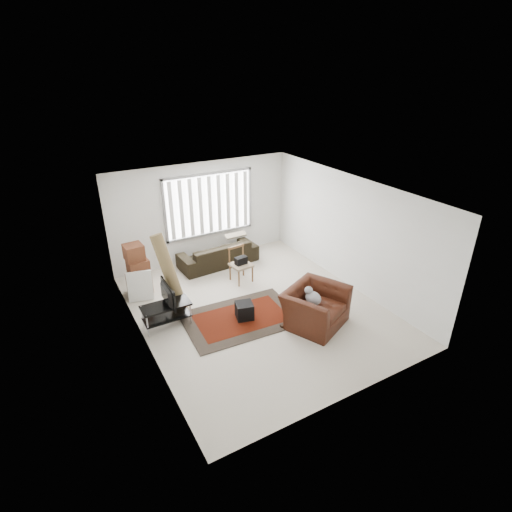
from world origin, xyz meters
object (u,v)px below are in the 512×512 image
Objects in this scene: side_chair at (241,263)px; armchair at (315,304)px; sofa at (218,250)px; moving_boxes at (138,271)px; tv_stand at (166,311)px.

armchair reaches higher than side_chair.
sofa is at bearing 74.99° from armchair.
sofa is at bearing 10.97° from moving_boxes.
moving_boxes is at bearing 157.96° from side_chair.
side_chair reaches higher than sofa.
tv_stand is 1.13× the size of side_chair.
tv_stand is 2.42m from side_chair.
side_chair reaches higher than tv_stand.
armchair reaches higher than sofa.
side_chair is at bearing 92.33° from sofa.
moving_boxes is at bearing 7.89° from sofa.
tv_stand is 2.95m from sofa.
armchair is at bearing -28.27° from tv_stand.
armchair is at bearing -84.67° from side_chair.
sofa is 1.35× the size of armchair.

